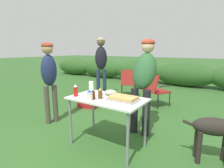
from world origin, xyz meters
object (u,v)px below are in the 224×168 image
object	(u,v)px
standing_person_with_beanie	(49,73)
standing_person_in_red_jacket	(101,60)
beer_bottle	(100,93)
camp_chair_green_behind_table	(155,89)
mixing_bowl	(111,92)
bbq_sauce_bottle	(93,95)
plate_stack	(95,94)
dog	(218,130)
standing_person_in_dark_puffer	(144,76)
paper_cup_stack	(91,86)
folding_table	(107,103)
mayo_bottle	(90,95)
cooler_box	(88,100)
ketchup_bottle	(76,90)
food_tray	(123,98)
camp_chair_near_hedge	(129,82)

from	to	relation	value
standing_person_with_beanie	standing_person_in_red_jacket	xyz separation A→B (m)	(-0.31, 2.05, 0.13)
beer_bottle	camp_chair_green_behind_table	xyz separation A→B (m)	(0.02, 2.23, -0.35)
mixing_bowl	bbq_sauce_bottle	bearing A→B (deg)	-102.67
plate_stack	dog	bearing A→B (deg)	12.97
bbq_sauce_bottle	standing_person_in_dark_puffer	size ratio (longest dim) A/B	0.09
paper_cup_stack	bbq_sauce_bottle	distance (m)	0.49
folding_table	mayo_bottle	bearing A→B (deg)	-118.81
mixing_bowl	standing_person_in_dark_puffer	world-z (taller)	standing_person_in_dark_puffer
camp_chair_green_behind_table	cooler_box	bearing A→B (deg)	-117.95
ketchup_bottle	standing_person_in_red_jacket	xyz separation A→B (m)	(-1.26, 2.31, 0.29)
bbq_sauce_bottle	cooler_box	size ratio (longest dim) A/B	0.25
standing_person_in_dark_puffer	beer_bottle	bearing A→B (deg)	-111.61
beer_bottle	standing_person_in_red_jacket	bearing A→B (deg)	126.66
folding_table	dog	distance (m)	1.47
folding_table	standing_person_with_beanie	world-z (taller)	standing_person_with_beanie
mixing_bowl	standing_person_in_red_jacket	world-z (taller)	standing_person_in_red_jacket
mixing_bowl	standing_person_in_dark_puffer	distance (m)	0.66
mayo_bottle	standing_person_in_dark_puffer	xyz separation A→B (m)	(0.38, 0.95, 0.17)
cooler_box	camp_chair_green_behind_table	bearing A→B (deg)	-158.61
standing_person_in_red_jacket	mayo_bottle	bearing A→B (deg)	-93.21
paper_cup_stack	standing_person_in_dark_puffer	size ratio (longest dim) A/B	0.10
ketchup_bottle	cooler_box	bearing A→B (deg)	125.14
food_tray	cooler_box	size ratio (longest dim) A/B	0.77
standing_person_with_beanie	cooler_box	distance (m)	1.39
bbq_sauce_bottle	standing_person_in_dark_puffer	bearing A→B (deg)	66.14
food_tray	cooler_box	world-z (taller)	food_tray
food_tray	mayo_bottle	bearing A→B (deg)	-144.86
folding_table	mixing_bowl	size ratio (longest dim) A/B	5.76
paper_cup_stack	mayo_bottle	bearing A→B (deg)	-52.17
plate_stack	bbq_sauce_bottle	size ratio (longest dim) A/B	1.85
food_tray	camp_chair_near_hedge	size ratio (longest dim) A/B	0.50
folding_table	bbq_sauce_bottle	distance (m)	0.25
standing_person_in_red_jacket	camp_chair_near_hedge	xyz separation A→B (m)	(0.65, 0.51, -0.65)
plate_stack	camp_chair_near_hedge	world-z (taller)	camp_chair_near_hedge
mayo_bottle	standing_person_with_beanie	distance (m)	1.33
mixing_bowl	mayo_bottle	size ratio (longest dim) A/B	1.25
ketchup_bottle	dog	distance (m)	1.97
ketchup_bottle	standing_person_in_dark_puffer	world-z (taller)	standing_person_in_dark_puffer
plate_stack	camp_chair_green_behind_table	world-z (taller)	camp_chair_green_behind_table
beer_bottle	cooler_box	xyz separation A→B (m)	(-1.36, 1.29, -0.64)
mayo_bottle	cooler_box	xyz separation A→B (m)	(-1.30, 1.44, -0.64)
cooler_box	ketchup_bottle	bearing A→B (deg)	112.02
standing_person_in_red_jacket	beer_bottle	bearing A→B (deg)	-90.35
folding_table	standing_person_in_red_jacket	xyz separation A→B (m)	(-1.72, 2.14, 0.46)
food_tray	plate_stack	xyz separation A→B (m)	(-0.51, 0.01, -0.01)
dog	cooler_box	xyz separation A→B (m)	(-2.82, 0.79, -0.28)
standing_person_in_dark_puffer	camp_chair_near_hedge	size ratio (longest dim) A/B	1.93
mixing_bowl	standing_person_with_beanie	world-z (taller)	standing_person_with_beanie
bbq_sauce_bottle	mayo_bottle	distance (m)	0.08
plate_stack	cooler_box	bearing A→B (deg)	135.07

